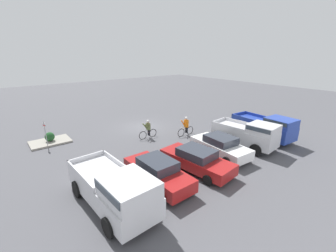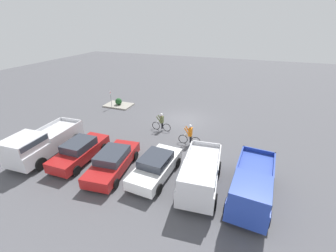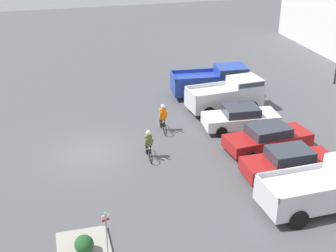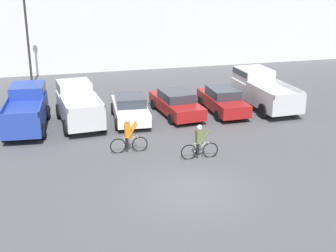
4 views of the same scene
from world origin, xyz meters
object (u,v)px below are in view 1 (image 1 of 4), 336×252
sedan_0 (220,146)px  sedan_2 (158,172)px  cyclist_0 (148,129)px  fire_lane_sign (45,132)px  shrub (50,137)px  pickup_truck_1 (248,134)px  cyclist_1 (186,126)px  pickup_truck_2 (115,188)px  sedan_1 (196,160)px  pickup_truck_0 (266,127)px

sedan_0 → sedan_2: sedan_2 is taller
sedan_0 → cyclist_0: (2.06, -6.08, 0.07)m
sedan_2 → fire_lane_sign: size_ratio=2.19×
cyclist_0 → fire_lane_sign: fire_lane_sign is taller
fire_lane_sign → shrub: bearing=-114.1°
shrub → pickup_truck_1: bearing=138.1°
sedan_0 → fire_lane_sign: (9.28, -9.31, 0.53)m
cyclist_1 → fire_lane_sign: 11.27m
sedan_2 → pickup_truck_2: bearing=11.3°
cyclist_1 → sedan_1: bearing=53.1°
shrub → cyclist_0: bearing=149.2°
pickup_truck_0 → fire_lane_sign: fire_lane_sign is taller
cyclist_1 → fire_lane_sign: bearing=-25.1°
sedan_0 → sedan_1: bearing=8.6°
pickup_truck_1 → sedan_1: (5.63, 0.07, -0.40)m
sedan_2 → fire_lane_sign: (3.68, -9.49, 0.53)m
pickup_truck_1 → sedan_1: 5.64m
sedan_1 → pickup_truck_0: bearing=-179.1°
pickup_truck_2 → fire_lane_sign: (0.89, -10.05, 0.15)m
sedan_0 → fire_lane_sign: 13.16m
cyclist_1 → shrub: size_ratio=2.42×
shrub → pickup_truck_0: bearing=144.2°
sedan_0 → fire_lane_sign: bearing=-45.1°
sedan_1 → fire_lane_sign: 11.71m
pickup_truck_1 → shrub: 15.76m
pickup_truck_1 → cyclist_0: size_ratio=2.82×
pickup_truck_1 → shrub: size_ratio=6.69×
sedan_1 → sedan_2: sedan_2 is taller
sedan_1 → pickup_truck_1: bearing=-179.3°
shrub → sedan_2: bearing=107.7°
pickup_truck_0 → sedan_1: size_ratio=1.08×
fire_lane_sign → pickup_truck_2: bearing=95.1°
sedan_1 → fire_lane_sign: bearing=-56.4°
shrub → sedan_1: bearing=120.0°
pickup_truck_2 → pickup_truck_0: bearing=-178.2°
pickup_truck_0 → sedan_0: size_ratio=1.17×
pickup_truck_0 → sedan_0: pickup_truck_0 is taller
sedan_2 → cyclist_0: 7.19m
pickup_truck_1 → fire_lane_sign: pickup_truck_1 is taller
sedan_0 → cyclist_1: 4.64m
pickup_truck_2 → cyclist_1: pickup_truck_2 is taller
pickup_truck_2 → cyclist_0: bearing=-132.9°
pickup_truck_0 → sedan_0: 5.59m
sedan_0 → fire_lane_sign: fire_lane_sign is taller
pickup_truck_1 → sedan_1: pickup_truck_1 is taller
pickup_truck_2 → sedan_2: bearing=-168.7°
sedan_1 → cyclist_0: (-0.74, -6.50, 0.10)m
pickup_truck_2 → cyclist_0: 9.30m
sedan_2 → cyclist_1: size_ratio=2.57×
sedan_2 → fire_lane_sign: bearing=-68.8°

